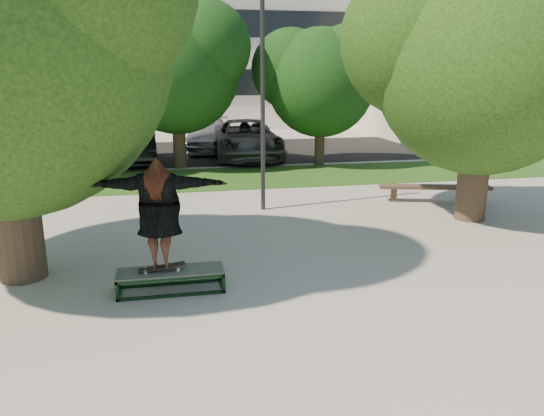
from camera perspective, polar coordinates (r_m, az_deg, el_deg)
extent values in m
plane|color=gray|center=(9.66, -1.40, -7.78)|extent=(120.00, 120.00, 0.00)
cube|color=#1D4814|center=(18.84, -3.46, 3.28)|extent=(30.00, 4.00, 0.02)
cube|color=black|center=(25.12, -7.83, 5.98)|extent=(40.00, 8.00, 0.01)
cylinder|color=#38281E|center=(10.36, -26.04, 1.54)|extent=(0.84, 0.84, 3.20)
cylinder|color=#38281E|center=(14.17, 20.97, 4.76)|extent=(0.76, 0.76, 3.00)
sphere|color=#16360E|center=(14.01, 21.83, 13.98)|extent=(5.20, 5.20, 5.20)
sphere|color=#16360E|center=(14.07, 15.64, 17.11)|extent=(3.90, 3.90, 3.90)
cylinder|color=#38281E|center=(20.54, -25.50, 6.77)|extent=(0.44, 0.44, 2.80)
sphere|color=black|center=(20.42, -26.14, 12.49)|extent=(4.40, 4.40, 4.40)
sphere|color=black|center=(19.78, -23.85, 14.95)|extent=(3.08, 3.08, 3.08)
cylinder|color=#38281E|center=(20.92, -9.99, 8.34)|extent=(0.50, 0.50, 3.00)
sphere|color=black|center=(20.81, -10.26, 14.42)|extent=(4.80, 4.80, 4.80)
sphere|color=black|center=(21.54, -13.70, 15.84)|extent=(3.60, 3.60, 3.60)
sphere|color=black|center=(20.41, -7.17, 16.90)|extent=(3.36, 3.36, 3.36)
cylinder|color=#38281E|center=(21.31, 5.17, 8.06)|extent=(0.40, 0.40, 2.60)
sphere|color=black|center=(21.19, 5.29, 13.26)|extent=(4.20, 4.20, 4.20)
sphere|color=black|center=(21.52, 2.06, 14.72)|extent=(3.15, 3.15, 3.15)
sphere|color=black|center=(21.08, 8.22, 15.17)|extent=(2.94, 2.94, 2.94)
cylinder|color=#2D2D30|center=(14.05, -1.01, 11.79)|extent=(0.12, 0.12, 6.00)
cube|color=silver|center=(41.04, -12.80, 20.21)|extent=(30.00, 14.00, 16.00)
cube|color=black|center=(33.75, -12.53, 13.02)|extent=(27.60, 0.12, 1.60)
cube|color=black|center=(33.87, -12.87, 18.94)|extent=(27.60, 0.12, 1.60)
cube|color=beige|center=(36.48, 21.64, 14.03)|extent=(15.00, 10.00, 8.00)
cube|color=#475147|center=(9.25, -10.86, -6.68)|extent=(1.80, 0.60, 0.03)
cylinder|color=white|center=(9.17, -13.45, -6.73)|extent=(0.06, 0.03, 0.06)
cylinder|color=white|center=(9.32, -13.42, -6.38)|extent=(0.06, 0.03, 0.06)
cylinder|color=white|center=(9.16, -10.06, -6.57)|extent=(0.06, 0.03, 0.06)
cylinder|color=white|center=(9.31, -10.08, -6.22)|extent=(0.06, 0.03, 0.06)
cube|color=black|center=(9.22, -11.77, -6.24)|extent=(0.78, 0.20, 0.10)
imported|color=brown|center=(8.94, -12.07, -0.59)|extent=(2.36, 0.97, 1.86)
cube|color=brown|center=(15.74, 12.96, 1.45)|extent=(0.19, 0.19, 0.42)
cube|color=brown|center=(16.29, 21.01, 1.29)|extent=(0.19, 0.19, 0.42)
cube|color=brown|center=(15.93, 17.11, 2.18)|extent=(3.16, 1.21, 0.08)
imported|color=#ACABB0|center=(25.12, -25.90, 6.44)|extent=(1.83, 4.54, 1.55)
imported|color=black|center=(22.52, -14.44, 6.60)|extent=(1.76, 4.61, 1.50)
imported|color=#5A5A5F|center=(23.11, -2.78, 7.40)|extent=(2.91, 5.99, 1.64)
imported|color=#ABAAAF|center=(25.55, -6.83, 7.79)|extent=(2.74, 5.26, 1.46)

